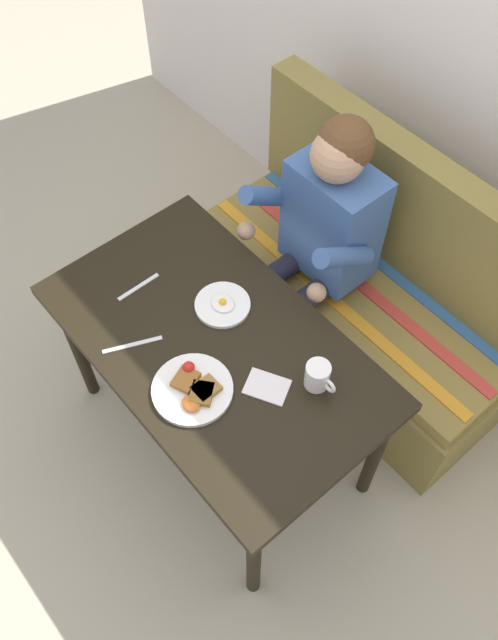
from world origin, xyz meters
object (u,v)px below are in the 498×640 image
object	(u,v)px
plate_breakfast	(193,389)
table	(216,355)
coffee_mug	(318,376)
fork	(138,287)
person	(318,233)
couch	(359,295)
plate_eggs	(223,304)
knife	(132,345)
napkin	(267,387)

from	to	relation	value
plate_breakfast	table	bearing A→B (deg)	121.07
coffee_mug	fork	distance (m)	0.72
person	fork	xyz separation A→B (m)	(-0.23, -0.65, -0.01)
couch	plate_eggs	distance (m)	0.77
table	knife	size ratio (longest dim) A/B	6.00
table	fork	xyz separation A→B (m)	(-0.35, -0.06, 0.08)
couch	plate_breakfast	xyz separation A→B (m)	(0.10, -0.93, 0.41)
table	plate_eggs	distance (m)	0.18
couch	table	bearing A→B (deg)	-90.00
plate_eggs	coffee_mug	distance (m)	0.43
coffee_mug	fork	bearing A→B (deg)	-162.93
coffee_mug	fork	xyz separation A→B (m)	(-0.68, -0.21, -0.05)
table	knife	xyz separation A→B (m)	(-0.17, -0.21, 0.08)
person	coffee_mug	world-z (taller)	person
knife	table	bearing A→B (deg)	75.45
coffee_mug	knife	bearing A→B (deg)	-143.92
person	plate_eggs	xyz separation A→B (m)	(0.02, -0.48, -0.00)
plate_eggs	knife	world-z (taller)	plate_eggs
table	plate_breakfast	world-z (taller)	plate_breakfast
plate_breakfast	plate_eggs	distance (m)	0.34
plate_eggs	couch	bearing A→B (deg)	81.44
couch	napkin	bearing A→B (deg)	-72.20
knife	fork	bearing A→B (deg)	163.94
plate_breakfast	knife	xyz separation A→B (m)	(-0.27, -0.05, -0.01)
napkin	plate_eggs	bearing A→B (deg)	164.55
couch	person	world-z (taller)	person
plate_breakfast	coffee_mug	world-z (taller)	coffee_mug
couch	knife	xyz separation A→B (m)	(-0.17, -0.98, 0.40)
napkin	knife	distance (m)	0.47
person	knife	bearing A→B (deg)	-93.33
couch	fork	distance (m)	0.98
table	knife	bearing A→B (deg)	-128.16
table	person	xyz separation A→B (m)	(-0.12, 0.59, 0.09)
table	fork	distance (m)	0.37
coffee_mug	fork	size ratio (longest dim) A/B	0.69
couch	knife	bearing A→B (deg)	-99.70
couch	fork	world-z (taller)	couch
knife	coffee_mug	bearing A→B (deg)	59.68
person	plate_breakfast	world-z (taller)	person
person	coffee_mug	distance (m)	0.63
person	plate_breakfast	bearing A→B (deg)	-73.81
plate_breakfast	napkin	size ratio (longest dim) A/B	1.91
table	coffee_mug	world-z (taller)	coffee_mug
plate_breakfast	fork	bearing A→B (deg)	167.02
plate_breakfast	coffee_mug	distance (m)	0.39
fork	couch	bearing A→B (deg)	66.24
couch	fork	xyz separation A→B (m)	(-0.35, -0.82, 0.40)
fork	knife	xyz separation A→B (m)	(0.18, -0.15, 0.00)
couch	person	distance (m)	0.46
table	fork	size ratio (longest dim) A/B	7.06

